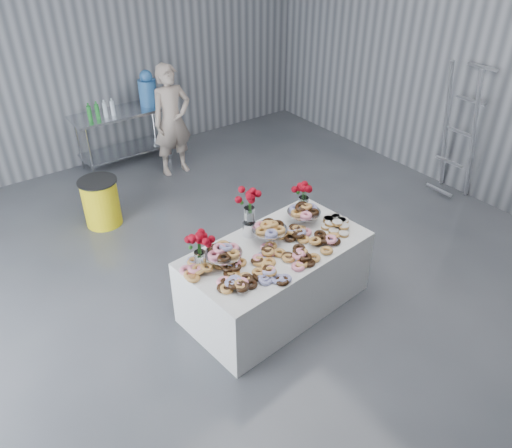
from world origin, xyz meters
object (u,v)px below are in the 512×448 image
at_px(trash_barrel, 101,202).
at_px(stepladder, 459,132).
at_px(display_table, 275,277).
at_px(water_jug, 147,89).
at_px(person, 172,121).
at_px(prep_table, 122,128).

relative_size(trash_barrel, stepladder, 0.33).
bearing_deg(display_table, stepladder, 6.46).
relative_size(display_table, water_jug, 3.43).
height_order(display_table, person, person).
bearing_deg(water_jug, trash_barrel, -135.26).
bearing_deg(display_table, water_jug, 81.35).
bearing_deg(person, display_table, -99.00).
distance_m(display_table, water_jug, 4.21).
height_order(display_table, stepladder, stepladder).
relative_size(water_jug, trash_barrel, 0.85).
xyz_separation_m(water_jug, trash_barrel, (-1.49, -1.48, -0.82)).
distance_m(prep_table, stepladder, 5.02).
distance_m(water_jug, stepladder, 4.69).
height_order(display_table, water_jug, water_jug).
bearing_deg(person, stepladder, -44.39).
distance_m(person, trash_barrel, 1.79).
distance_m(prep_table, water_jug, 0.73).
xyz_separation_m(display_table, trash_barrel, (-0.87, 2.61, -0.05)).
xyz_separation_m(water_jug, stepladder, (2.89, -3.69, -0.17)).
relative_size(water_jug, stepladder, 0.28).
relative_size(display_table, prep_table, 1.27).
relative_size(prep_table, stepladder, 0.77).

